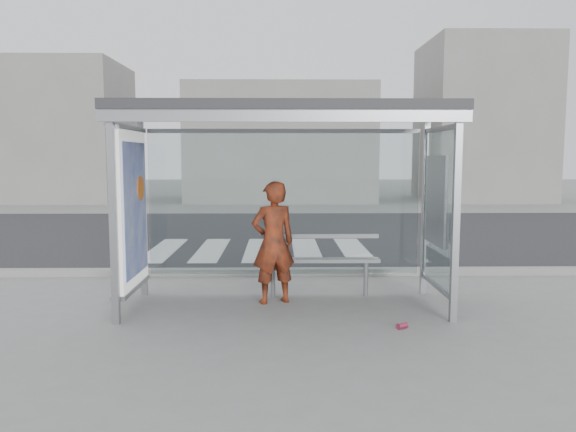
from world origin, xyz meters
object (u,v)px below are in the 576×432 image
object	(u,v)px
soda_can	(402,326)
bench	(320,260)
bus_shelter	(256,155)
person	(273,242)

from	to	relation	value
soda_can	bench	bearing A→B (deg)	118.57
bus_shelter	bench	distance (m)	1.78
soda_can	bus_shelter	bearing A→B (deg)	149.13
bus_shelter	soda_can	xyz separation A→B (m)	(1.71, -1.02, -1.95)
person	bench	size ratio (longest dim) A/B	0.97
bus_shelter	soda_can	bearing A→B (deg)	-30.87
person	bench	distance (m)	0.80
bench	bus_shelter	bearing A→B (deg)	-148.93
person	soda_can	world-z (taller)	person
person	bench	world-z (taller)	person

